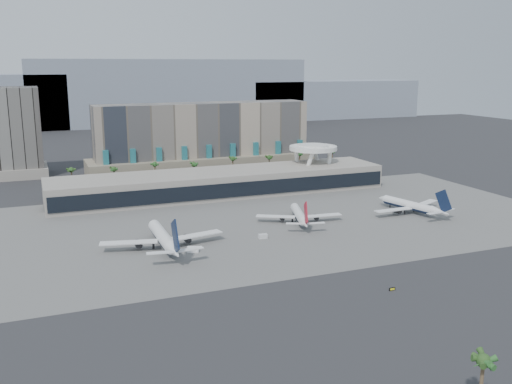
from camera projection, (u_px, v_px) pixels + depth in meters
name	position (u px, v px, depth m)	size (l,w,h in m)	color
ground	(325.00, 262.00, 190.44)	(900.00, 900.00, 0.00)	#232326
apron_pad	(262.00, 221.00, 240.29)	(260.00, 130.00, 0.06)	#5B5B59
mountain_ridge	(141.00, 97.00, 619.99)	(680.00, 60.00, 70.00)	gray
hotel	(203.00, 144.00, 348.46)	(140.00, 30.00, 42.00)	tan
office_tower	(18.00, 138.00, 332.39)	(30.00, 30.00, 52.00)	black
terminal	(221.00, 182.00, 288.57)	(170.00, 32.50, 14.50)	#A9A295
saucer_structure	(313.00, 151.00, 311.41)	(26.00, 26.00, 21.89)	white
palm_row	(213.00, 162.00, 322.10)	(157.80, 2.80, 13.10)	brown
airliner_left	(163.00, 238.00, 204.08)	(44.99, 46.28, 15.98)	white
airliner_centre	(299.00, 215.00, 237.56)	(35.17, 36.43, 12.95)	white
airliner_right	(411.00, 205.00, 252.63)	(38.18, 39.66, 13.90)	white
service_vehicle_a	(193.00, 249.00, 200.58)	(3.98, 1.95, 1.95)	white
service_vehicle_b	(263.00, 236.00, 216.40)	(3.29, 1.88, 1.69)	silver
taxiway_sign	(392.00, 289.00, 166.61)	(2.04, 0.38, 0.93)	black
near_palm_a	(483.00, 368.00, 107.41)	(6.00, 6.00, 11.63)	brown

